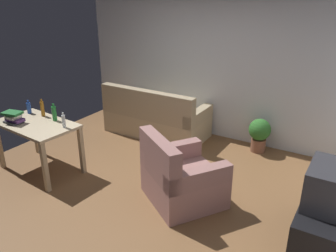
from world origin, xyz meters
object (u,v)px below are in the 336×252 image
at_px(tv, 328,186).
at_px(bottle_clear, 64,121).
at_px(tv_stand, 320,223).
at_px(potted_plant, 259,133).
at_px(book_stack, 14,117).
at_px(armchair, 180,178).
at_px(bottle_green, 54,113).
at_px(bottle_amber, 42,109).
at_px(couch, 155,119).
at_px(bottle_blue, 29,108).
at_px(desk, 37,130).

relative_size(tv, bottle_clear, 2.75).
distance_m(tv_stand, bottle_clear, 3.42).
relative_size(potted_plant, bottle_clear, 2.61).
height_order(tv_stand, book_stack, book_stack).
height_order(armchair, bottle_green, bottle_green).
distance_m(tv_stand, book_stack, 4.17).
distance_m(bottle_amber, bottle_clear, 0.63).
xyz_separation_m(couch, tv, (3.09, -1.51, 0.39)).
height_order(tv_stand, potted_plant, potted_plant).
relative_size(couch, tv, 3.10).
bearing_deg(armchair, bottle_green, 38.83).
relative_size(tv_stand, bottle_blue, 5.28).
xyz_separation_m(desk, potted_plant, (2.57, 2.31, -0.32)).
relative_size(couch, potted_plant, 3.27).
distance_m(potted_plant, armchair, 1.96).
distance_m(couch, book_stack, 2.42).
height_order(bottle_green, book_stack, bottle_green).
bearing_deg(desk, bottle_amber, 123.23).
distance_m(tv, armchair, 1.71).
xyz_separation_m(tv_stand, bottle_green, (-3.65, -0.28, 0.63)).
distance_m(tv_stand, potted_plant, 2.20).
xyz_separation_m(couch, bottle_clear, (-0.25, -1.90, 0.55)).
relative_size(tv, bottle_green, 2.35).
bearing_deg(book_stack, desk, 30.12).
xyz_separation_m(armchair, bottle_green, (-1.99, -0.18, 0.55)).
relative_size(desk, bottle_clear, 5.75).
bearing_deg(desk, potted_plant, 46.57).
bearing_deg(bottle_clear, bottle_blue, 172.01).
bearing_deg(potted_plant, tv_stand, -55.77).
bearing_deg(desk, couch, 74.85).
bearing_deg(book_stack, potted_plant, 40.92).
bearing_deg(bottle_green, tv, 4.32).
height_order(tv, book_stack, book_stack).
bearing_deg(desk, bottle_blue, 156.58).
bearing_deg(couch, desk, 70.16).
xyz_separation_m(desk, book_stack, (-0.27, -0.15, 0.19)).
distance_m(desk, bottle_clear, 0.52).
bearing_deg(armchair, book_stack, 46.39).
relative_size(bottle_green, bottle_clear, 1.17).
height_order(potted_plant, bottle_clear, bottle_clear).
xyz_separation_m(bottle_amber, book_stack, (-0.13, -0.40, -0.04)).
distance_m(couch, tv, 3.46).
bearing_deg(bottle_amber, tv, 3.48).
relative_size(bottle_blue, book_stack, 0.70).
distance_m(potted_plant, bottle_clear, 3.09).
distance_m(armchair, bottle_green, 2.07).
bearing_deg(bottle_clear, tv_stand, 6.65).
bearing_deg(couch, armchair, 131.78).
distance_m(tv, bottle_green, 3.67).
relative_size(armchair, book_stack, 4.10).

